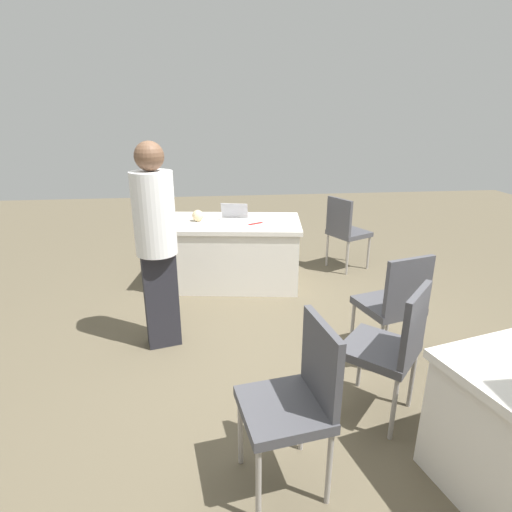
# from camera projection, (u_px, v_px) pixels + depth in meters

# --- Properties ---
(ground_plane) EXTENTS (14.40, 14.40, 0.00)m
(ground_plane) POSITION_uv_depth(u_px,v_px,m) (267.00, 359.00, 3.43)
(ground_plane) COLOR brown
(table_foreground) EXTENTS (1.76, 1.13, 0.77)m
(table_foreground) POSITION_uv_depth(u_px,v_px,m) (230.00, 252.00, 4.89)
(table_foreground) COLOR silver
(table_foreground) RESTS_ON ground
(chair_tucked_left) EXTENTS (0.62, 0.62, 0.97)m
(chair_tucked_left) POSITION_uv_depth(u_px,v_px,m) (391.00, 344.00, 2.62)
(chair_tucked_left) COLOR #9E9993
(chair_tucked_left) RESTS_ON ground
(chair_tucked_right) EXTENTS (0.54, 0.54, 0.95)m
(chair_tucked_right) POSITION_uv_depth(u_px,v_px,m) (395.00, 301.00, 3.25)
(chair_tucked_right) COLOR #9E9993
(chair_tucked_right) RESTS_ON ground
(chair_by_pillar) EXTENTS (0.50, 0.50, 0.98)m
(chair_by_pillar) POSITION_uv_depth(u_px,v_px,m) (297.00, 395.00, 2.13)
(chair_by_pillar) COLOR #9E9993
(chair_by_pillar) RESTS_ON ground
(chair_back_row) EXTENTS (0.59, 0.59, 0.96)m
(chair_back_row) POSITION_uv_depth(u_px,v_px,m) (345.00, 229.00, 5.26)
(chair_back_row) COLOR #9E9993
(chair_back_row) RESTS_ON ground
(person_attendee_standing) EXTENTS (0.41, 0.41, 1.77)m
(person_attendee_standing) POSITION_uv_depth(u_px,v_px,m) (156.00, 238.00, 3.35)
(person_attendee_standing) COLOR #26262D
(person_attendee_standing) RESTS_ON ground
(laptop_silver) EXTENTS (0.37, 0.36, 0.21)m
(laptop_silver) POSITION_uv_depth(u_px,v_px,m) (233.00, 219.00, 4.70)
(laptop_silver) COLOR silver
(laptop_silver) RESTS_ON table_foreground
(yarn_ball) EXTENTS (0.13, 0.13, 0.13)m
(yarn_ball) POSITION_uv_depth(u_px,v_px,m) (198.00, 216.00, 4.74)
(yarn_ball) COLOR beige
(yarn_ball) RESTS_ON table_foreground
(scissors_red) EXTENTS (0.18, 0.11, 0.01)m
(scissors_red) POSITION_uv_depth(u_px,v_px,m) (256.00, 224.00, 4.64)
(scissors_red) COLOR red
(scissors_red) RESTS_ON table_foreground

